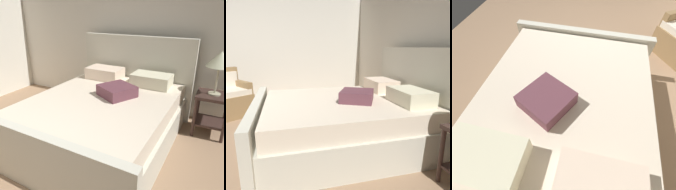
{
  "view_description": "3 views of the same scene",
  "coord_description": "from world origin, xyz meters",
  "views": [
    {
      "loc": [
        1.25,
        -0.52,
        1.68
      ],
      "look_at": [
        -0.0,
        1.87,
        0.6
      ],
      "focal_mm": 34.44,
      "sensor_mm": 36.0,
      "label": 1
    },
    {
      "loc": [
        2.46,
        0.91,
        1.31
      ],
      "look_at": [
        0.05,
        1.59,
        0.71
      ],
      "focal_mm": 32.52,
      "sensor_mm": 36.0,
      "label": 2
    },
    {
      "loc": [
        -0.24,
        2.61,
        1.87
      ],
      "look_at": [
        -0.04,
        1.69,
        0.61
      ],
      "focal_mm": 25.73,
      "sensor_mm": 36.0,
      "label": 3
    }
  ],
  "objects": [
    {
      "name": "wall_back",
      "position": [
        0.0,
        3.02,
        1.33
      ],
      "size": [
        5.54,
        0.12,
        2.65
      ],
      "primitive_type": "cube",
      "color": "silver",
      "rests_on": "ground"
    },
    {
      "name": "wall_side_left",
      "position": [
        -2.77,
        0.0,
        1.33
      ],
      "size": [
        0.12,
        6.03,
        2.65
      ],
      "primitive_type": "cube",
      "color": "silver",
      "rests_on": "ground"
    },
    {
      "name": "bed",
      "position": [
        -0.04,
        1.75,
        0.35
      ],
      "size": [
        1.92,
        2.28,
        1.29
      ],
      "color": "beige",
      "rests_on": "ground"
    },
    {
      "name": "armchair",
      "position": [
        -1.75,
        -0.14,
        0.35
      ],
      "size": [
        1.01,
        1.01,
        0.9
      ],
      "color": "olive",
      "rests_on": "ground"
    }
  ]
}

